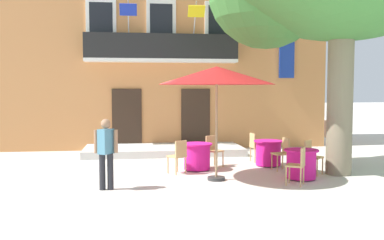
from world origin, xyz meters
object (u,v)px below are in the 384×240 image
cafe_umbrella (217,76)px  cafe_chair_front_1 (256,145)px  pedestrian_near_entrance (332,135)px  cafe_chair_near_tree_1 (213,149)px  cafe_table_front (268,153)px  cafe_table_middle (301,164)px  pedestrian_mid_plaza (106,150)px  cafe_table_near_tree (197,156)px  cafe_chair_near_tree_0 (179,154)px  cafe_chair_middle_1 (311,155)px  cafe_chair_front_0 (283,152)px  cafe_chair_middle_0 (298,163)px

cafe_umbrella → cafe_chair_front_1: bearing=55.8°
cafe_umbrella → pedestrian_near_entrance: bearing=24.4°
cafe_chair_near_tree_1 → cafe_umbrella: size_ratio=0.31×
cafe_table_front → pedestrian_near_entrance: pedestrian_near_entrance is taller
cafe_table_front → cafe_chair_front_1: cafe_chair_front_1 is taller
cafe_table_middle → pedestrian_mid_plaza: 4.89m
cafe_chair_front_1 → pedestrian_mid_plaza: (-4.40, -3.26, 0.38)m
cafe_table_near_tree → pedestrian_mid_plaza: 3.24m
cafe_table_near_tree → pedestrian_near_entrance: pedestrian_near_entrance is taller
cafe_chair_near_tree_0 → cafe_chair_middle_1: same height
cafe_chair_near_tree_0 → pedestrian_near_entrance: 4.85m
cafe_table_near_tree → cafe_chair_near_tree_1: size_ratio=0.95×
cafe_table_middle → cafe_table_front: bearing=96.9°
cafe_umbrella → pedestrian_mid_plaza: 3.24m
cafe_chair_front_0 → cafe_table_near_tree: bearing=172.1°
cafe_chair_front_0 → cafe_chair_middle_0: bearing=-98.4°
cafe_chair_middle_0 → pedestrian_mid_plaza: 4.51m
cafe_umbrella → cafe_chair_front_0: bearing=27.3°
pedestrian_mid_plaza → cafe_chair_near_tree_1: bearing=42.0°
cafe_table_front → cafe_chair_front_0: 0.77m
cafe_table_near_tree → cafe_chair_middle_0: (2.11, -2.25, 0.14)m
cafe_chair_near_tree_0 → cafe_chair_near_tree_1: (1.12, 1.00, 0.00)m
cafe_chair_middle_0 → pedestrian_near_entrance: (2.08, 2.60, 0.37)m
cafe_table_front → pedestrian_mid_plaza: pedestrian_mid_plaza is taller
cafe_table_middle → cafe_chair_middle_1: 0.77m
cafe_table_front → cafe_chair_front_0: size_ratio=0.95×
cafe_chair_middle_0 → cafe_umbrella: cafe_umbrella is taller
cafe_table_middle → cafe_chair_front_1: size_ratio=0.95×
pedestrian_near_entrance → cafe_table_middle: bearing=-132.0°
cafe_table_front → cafe_chair_front_1: 0.77m
cafe_table_near_tree → cafe_table_middle: bearing=-32.9°
cafe_chair_front_0 → pedestrian_mid_plaza: size_ratio=0.56×
cafe_table_near_tree → cafe_chair_front_1: bearing=29.2°
cafe_umbrella → pedestrian_near_entrance: (3.90, 1.77, -1.71)m
cafe_chair_middle_0 → cafe_chair_front_1: (-0.09, 3.38, 0.00)m
cafe_table_middle → pedestrian_near_entrance: size_ratio=0.54×
cafe_table_middle → cafe_chair_front_1: cafe_chair_front_1 is taller
cafe_chair_middle_0 → pedestrian_near_entrance: bearing=51.4°
cafe_table_near_tree → cafe_chair_front_0: 2.42m
cafe_chair_middle_0 → pedestrian_mid_plaza: size_ratio=0.56×
cafe_table_front → cafe_chair_middle_0: bearing=-92.1°
cafe_chair_near_tree_1 → cafe_table_front: cafe_chair_near_tree_1 is taller
cafe_umbrella → cafe_chair_near_tree_0: bearing=132.7°
cafe_table_near_tree → cafe_chair_front_1: size_ratio=0.95×
cafe_chair_near_tree_0 → cafe_table_front: 2.92m
cafe_umbrella → pedestrian_mid_plaza: size_ratio=1.80×
cafe_table_middle → cafe_chair_front_1: bearing=99.0°
cafe_umbrella → cafe_table_front: bearing=43.4°
cafe_table_middle → cafe_table_front: (-0.24, 1.98, 0.00)m
cafe_chair_middle_0 → cafe_chair_front_1: same height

